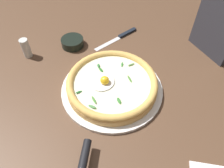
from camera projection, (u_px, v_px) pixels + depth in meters
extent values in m
cube|color=brown|center=(112.00, 83.00, 0.80)|extent=(2.40, 2.40, 0.03)
cylinder|color=white|center=(112.00, 89.00, 0.76)|extent=(0.35, 0.35, 0.01)
cylinder|color=#E0AD5E|center=(112.00, 85.00, 0.74)|extent=(0.31, 0.31, 0.02)
torus|color=#E6B45B|center=(112.00, 82.00, 0.73)|extent=(0.31, 0.31, 0.02)
cylinder|color=#F0EFCD|center=(112.00, 83.00, 0.73)|extent=(0.26, 0.26, 0.00)
ellipsoid|color=white|center=(103.00, 82.00, 0.73)|extent=(0.08, 0.07, 0.01)
sphere|color=yellow|center=(105.00, 80.00, 0.72)|extent=(0.03, 0.03, 0.03)
ellipsoid|color=#34782D|center=(119.00, 101.00, 0.68)|extent=(0.02, 0.03, 0.01)
ellipsoid|color=#286A30|center=(79.00, 92.00, 0.70)|extent=(0.03, 0.01, 0.01)
ellipsoid|color=#468330|center=(130.00, 79.00, 0.74)|extent=(0.02, 0.03, 0.01)
ellipsoid|color=#5D8F4B|center=(131.00, 64.00, 0.78)|extent=(0.03, 0.02, 0.01)
ellipsoid|color=#447B3F|center=(92.00, 107.00, 0.66)|extent=(0.02, 0.03, 0.01)
ellipsoid|color=#307D33|center=(123.00, 65.00, 0.78)|extent=(0.02, 0.02, 0.01)
ellipsoid|color=#34783D|center=(98.00, 65.00, 0.78)|extent=(0.02, 0.02, 0.01)
ellipsoid|color=#4D893A|center=(94.00, 100.00, 0.68)|extent=(0.02, 0.03, 0.01)
ellipsoid|color=#2C772A|center=(101.00, 70.00, 0.76)|extent=(0.01, 0.02, 0.01)
cylinder|color=black|center=(72.00, 42.00, 0.91)|extent=(0.09, 0.09, 0.03)
cylinder|color=black|center=(84.00, 157.00, 0.57)|extent=(0.09, 0.07, 0.02)
cube|color=silver|center=(108.00, 44.00, 0.92)|extent=(0.13, 0.03, 0.00)
cube|color=black|center=(127.00, 33.00, 0.97)|extent=(0.09, 0.03, 0.01)
cylinder|color=silver|center=(26.00, 48.00, 0.85)|extent=(0.03, 0.03, 0.08)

